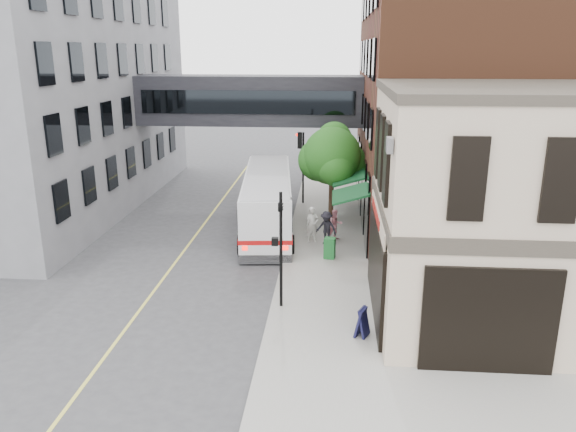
% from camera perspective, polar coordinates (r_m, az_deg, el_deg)
% --- Properties ---
extents(ground, '(120.00, 120.00, 0.00)m').
position_cam_1_polar(ground, '(20.15, -2.39, -11.88)').
color(ground, '#38383A').
rests_on(ground, ground).
extents(sidewalk_main, '(4.00, 60.00, 0.15)m').
position_cam_1_polar(sidewalk_main, '(32.97, 4.01, -0.20)').
color(sidewalk_main, gray).
rests_on(sidewalk_main, ground).
extents(corner_building, '(10.19, 8.12, 8.45)m').
position_cam_1_polar(corner_building, '(21.37, 22.80, 0.67)').
color(corner_building, '#BFA892').
rests_on(corner_building, ground).
extents(brick_building, '(13.76, 18.00, 14.00)m').
position_cam_1_polar(brick_building, '(33.56, 18.32, 11.35)').
color(brick_building, '#532C1A').
rests_on(brick_building, ground).
extents(opposite_building, '(14.00, 24.00, 14.00)m').
position_cam_1_polar(opposite_building, '(38.78, -25.65, 11.20)').
color(opposite_building, slate).
rests_on(opposite_building, ground).
extents(skyway_bridge, '(14.00, 3.18, 3.00)m').
position_cam_1_polar(skyway_bridge, '(36.08, -3.82, 11.68)').
color(skyway_bridge, black).
rests_on(skyway_bridge, ground).
extents(traffic_signal_near, '(0.44, 0.22, 4.60)m').
position_cam_1_polar(traffic_signal_near, '(20.74, -0.81, -2.01)').
color(traffic_signal_near, black).
rests_on(traffic_signal_near, sidewalk_main).
extents(traffic_signal_far, '(0.53, 0.28, 4.50)m').
position_cam_1_polar(traffic_signal_far, '(35.18, 1.34, 6.38)').
color(traffic_signal_far, black).
rests_on(traffic_signal_far, sidewalk_main).
extents(street_sign_pole, '(0.08, 0.75, 3.00)m').
position_cam_1_polar(street_sign_pole, '(25.80, 0.30, -0.67)').
color(street_sign_pole, gray).
rests_on(street_sign_pole, sidewalk_main).
extents(street_tree, '(3.80, 3.20, 5.60)m').
position_cam_1_polar(street_tree, '(31.30, 4.49, 6.11)').
color(street_tree, '#382619').
rests_on(street_tree, sidewalk_main).
extents(lane_marking, '(0.12, 40.00, 0.01)m').
position_cam_1_polar(lane_marking, '(30.08, -9.57, -2.22)').
color(lane_marking, '#D8CC4C').
rests_on(lane_marking, ground).
extents(bus, '(3.59, 11.47, 3.04)m').
position_cam_1_polar(bus, '(30.78, -2.10, 1.75)').
color(bus, silver).
rests_on(bus, ground).
extents(pedestrian_a, '(0.76, 0.60, 1.82)m').
position_cam_1_polar(pedestrian_a, '(28.38, 2.48, -0.90)').
color(pedestrian_a, silver).
rests_on(pedestrian_a, sidewalk_main).
extents(pedestrian_b, '(0.97, 0.90, 1.60)m').
position_cam_1_polar(pedestrian_b, '(28.82, 4.83, -0.90)').
color(pedestrian_b, pink).
rests_on(pedestrian_b, sidewalk_main).
extents(pedestrian_c, '(1.26, 1.04, 1.70)m').
position_cam_1_polar(pedestrian_c, '(28.17, 3.92, -1.20)').
color(pedestrian_c, black).
rests_on(pedestrian_c, sidewalk_main).
extents(newspaper_box, '(0.57, 0.53, 0.99)m').
position_cam_1_polar(newspaper_box, '(26.38, 4.26, -3.27)').
color(newspaper_box, '#155C23').
rests_on(newspaper_box, sidewalk_main).
extents(sandwich_board, '(0.57, 0.67, 1.03)m').
position_cam_1_polar(sandwich_board, '(19.64, 7.55, -10.64)').
color(sandwich_board, black).
rests_on(sandwich_board, sidewalk_main).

